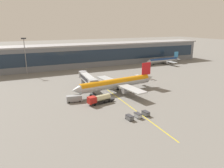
% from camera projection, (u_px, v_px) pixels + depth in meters
% --- Properties ---
extents(ground_plane, '(700.00, 700.00, 0.00)m').
position_uv_depth(ground_plane, '(111.00, 99.00, 87.31)').
color(ground_plane, slate).
extents(apron_lead_in_line, '(4.31, 79.91, 0.01)m').
position_uv_depth(apron_lead_in_line, '(116.00, 96.00, 90.42)').
color(apron_lead_in_line, yellow).
rests_on(apron_lead_in_line, ground_plane).
extents(terminal_building, '(178.69, 18.72, 15.49)m').
position_uv_depth(terminal_building, '(93.00, 54.00, 157.45)').
color(terminal_building, slate).
rests_on(terminal_building, ground_plane).
extents(main_airliner, '(41.75, 33.17, 11.55)m').
position_uv_depth(main_airliner, '(117.00, 83.00, 94.84)').
color(main_airliner, '#B2B7BC').
rests_on(main_airliner, ground_plane).
extents(jet_bridge, '(4.99, 20.86, 6.71)m').
position_uv_depth(jet_bridge, '(87.00, 78.00, 99.20)').
color(jet_bridge, '#B2B7BC').
rests_on(jet_bridge, ground_plane).
extents(fuel_tanker, '(11.07, 4.41, 3.25)m').
position_uv_depth(fuel_tanker, '(99.00, 99.00, 81.45)').
color(fuel_tanker, '#232326').
rests_on(fuel_tanker, ground_plane).
extents(lavatory_truck, '(6.07, 3.13, 2.50)m').
position_uv_depth(lavatory_truck, '(75.00, 98.00, 83.42)').
color(lavatory_truck, gray).
rests_on(lavatory_truck, ground_plane).
extents(baggage_cart_0, '(1.83, 2.78, 1.48)m').
position_uv_depth(baggage_cart_0, '(130.00, 117.00, 67.73)').
color(baggage_cart_0, '#595B60').
rests_on(baggage_cart_0, ground_plane).
extents(baggage_cart_1, '(1.83, 2.78, 1.48)m').
position_uv_depth(baggage_cart_1, '(138.00, 115.00, 69.29)').
color(baggage_cart_1, '#B2B7BC').
rests_on(baggage_cart_1, ground_plane).
extents(baggage_cart_2, '(1.83, 2.78, 1.48)m').
position_uv_depth(baggage_cart_2, '(146.00, 113.00, 70.85)').
color(baggage_cart_2, '#595B60').
rests_on(baggage_cart_2, ground_plane).
extents(commuter_jet_far, '(30.90, 24.42, 8.46)m').
position_uv_depth(commuter_jet_far, '(164.00, 60.00, 163.19)').
color(commuter_jet_far, '#B2B7BC').
rests_on(commuter_jet_far, ground_plane).
extents(apron_light_mast_0, '(2.80, 0.50, 21.33)m').
position_uv_depth(apron_light_mast_0, '(25.00, 53.00, 126.74)').
color(apron_light_mast_0, gray).
rests_on(apron_light_mast_0, ground_plane).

